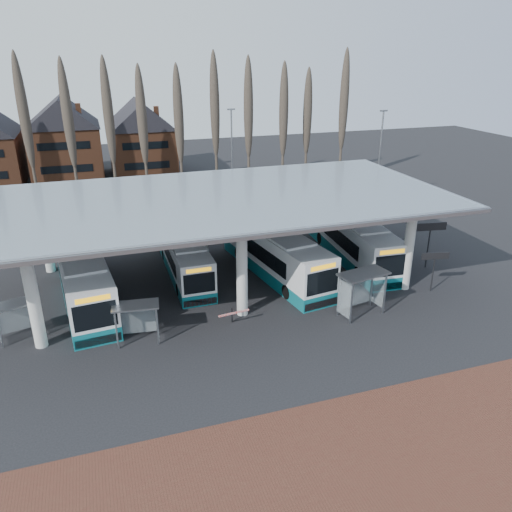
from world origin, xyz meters
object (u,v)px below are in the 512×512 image
object	(u,v)px
bus_2	(274,253)
shelter_0	(16,312)
bus_0	(83,277)
shelter_1	(136,314)
shelter_2	(361,284)
bus_3	(352,238)
bus_1	(184,255)

from	to	relation	value
bus_2	shelter_0	world-z (taller)	bus_2
bus_0	shelter_1	world-z (taller)	bus_0
bus_2	shelter_2	xyz separation A→B (m)	(3.03, -7.57, 0.46)
bus_3	shelter_0	xyz separation A→B (m)	(-24.29, -4.84, 0.03)
bus_3	shelter_2	size ratio (longest dim) A/B	3.77
bus_1	bus_0	bearing A→B (deg)	-163.84
bus_0	bus_2	distance (m)	13.61
bus_2	shelter_1	bearing A→B (deg)	-157.74
bus_0	bus_3	world-z (taller)	bus_0
shelter_0	shelter_1	distance (m)	7.05
shelter_1	shelter_2	size ratio (longest dim) A/B	0.81
bus_0	shelter_2	distance (m)	18.30
bus_2	bus_0	bearing A→B (deg)	171.14
bus_3	shelter_2	bearing A→B (deg)	-111.09
shelter_1	shelter_2	bearing A→B (deg)	1.98
shelter_0	bus_1	bearing A→B (deg)	13.92
bus_3	shelter_0	bearing A→B (deg)	-164.89
shelter_2	shelter_0	bearing A→B (deg)	158.80
bus_2	shelter_2	size ratio (longest dim) A/B	3.83
bus_0	bus_1	distance (m)	7.48
bus_1	shelter_1	world-z (taller)	bus_1
bus_3	shelter_2	distance (m)	9.41
bus_0	bus_1	bearing A→B (deg)	10.19
shelter_1	bus_0	bearing A→B (deg)	120.56
bus_2	shelter_1	distance (m)	12.52
bus_1	bus_3	world-z (taller)	bus_3
bus_3	shelter_0	size ratio (longest dim) A/B	4.68
bus_0	bus_3	xyz separation A→B (m)	(20.60, 0.92, -0.02)
bus_2	bus_3	distance (m)	7.06
bus_2	shelter_0	size ratio (longest dim) A/B	4.76
bus_1	shelter_0	world-z (taller)	bus_1
shelter_0	bus_2	bearing A→B (deg)	-2.21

